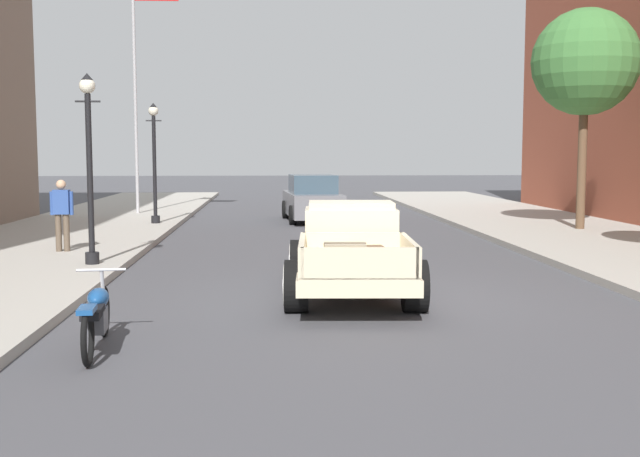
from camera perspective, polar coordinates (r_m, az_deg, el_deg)
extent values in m
plane|color=#47474C|center=(13.04, 2.97, -5.03)|extent=(140.00, 140.00, 0.00)
cube|color=beige|center=(13.00, 2.35, -2.65)|extent=(2.04, 4.99, 0.24)
cube|color=beige|center=(13.29, 2.29, -0.21)|extent=(1.62, 1.19, 0.80)
cube|color=beige|center=(13.20, 2.31, 1.75)|extent=(1.49, 1.02, 0.12)
cube|color=#3D4C5B|center=(13.84, 2.18, 0.68)|extent=(1.33, 0.12, 0.44)
cube|color=beige|center=(14.59, 2.05, -0.24)|extent=(1.41, 1.57, 0.52)
cube|color=silver|center=(15.39, 1.93, -0.01)|extent=(0.68, 0.14, 0.47)
cube|color=beige|center=(11.60, 2.67, -2.96)|extent=(1.81, 2.20, 0.04)
cube|color=beige|center=(11.55, -1.34, -1.89)|extent=(0.20, 2.10, 0.44)
cube|color=beige|center=(11.64, 6.66, -1.87)|extent=(0.20, 2.10, 0.44)
cube|color=beige|center=(10.57, 2.96, -2.60)|extent=(1.62, 0.17, 0.44)
cube|color=beige|center=(12.57, 2.44, -1.28)|extent=(1.62, 0.17, 0.44)
cylinder|color=black|center=(14.35, -1.49, -2.43)|extent=(0.41, 0.82, 0.80)
cylinder|color=silver|center=(14.35, -2.23, -2.43)|extent=(0.05, 0.66, 0.66)
cylinder|color=silver|center=(14.35, -2.27, -2.43)|extent=(0.03, 0.24, 0.24)
cylinder|color=black|center=(14.42, 5.67, -2.42)|extent=(0.41, 0.82, 0.80)
cylinder|color=silver|center=(14.44, 6.40, -2.41)|extent=(0.05, 0.66, 0.66)
cylinder|color=silver|center=(14.44, 6.44, -2.41)|extent=(0.03, 0.24, 0.24)
cylinder|color=black|center=(11.68, -1.76, -4.29)|extent=(0.41, 0.82, 0.80)
cylinder|color=silver|center=(11.69, -2.67, -4.28)|extent=(0.05, 0.66, 0.66)
cylinder|color=silver|center=(11.69, -2.72, -4.28)|extent=(0.03, 0.24, 0.24)
cylinder|color=black|center=(11.78, 7.03, -4.25)|extent=(0.41, 0.82, 0.80)
cylinder|color=silver|center=(11.80, 7.92, -4.24)|extent=(0.05, 0.66, 0.66)
cylinder|color=silver|center=(11.80, 7.97, -4.24)|extent=(0.03, 0.24, 0.24)
cube|color=gray|center=(11.21, 1.85, -2.12)|extent=(0.62, 0.47, 0.40)
cube|color=#3D2D1E|center=(11.21, 1.85, -2.12)|extent=(0.62, 0.09, 0.42)
cube|color=brown|center=(11.89, 3.66, -1.98)|extent=(0.46, 0.35, 0.28)
torus|color=black|center=(10.55, -15.70, -5.93)|extent=(0.13, 0.67, 0.67)
torus|color=black|center=(9.14, -16.84, -7.74)|extent=(0.13, 0.67, 0.67)
cube|color=#4C4C51|center=(9.78, -16.27, -6.55)|extent=(0.28, 0.46, 0.28)
ellipsoid|color=navy|center=(9.98, -16.12, -4.96)|extent=(0.30, 0.54, 0.24)
cube|color=black|center=(9.51, -16.50, -5.98)|extent=(0.27, 0.58, 0.10)
cylinder|color=silver|center=(10.43, -15.78, -4.38)|extent=(0.07, 0.26, 0.58)
cylinder|color=silver|center=(10.27, -15.91, -2.96)|extent=(0.62, 0.09, 0.04)
cube|color=navy|center=(9.08, -16.90, -5.77)|extent=(0.21, 0.41, 0.06)
cube|color=slate|center=(27.23, -0.59, 1.83)|extent=(2.03, 4.42, 0.80)
cube|color=#384C5B|center=(27.05, -0.55, 3.33)|extent=(1.66, 2.11, 0.64)
cylinder|color=black|center=(28.44, -2.57, 1.42)|extent=(0.27, 0.67, 0.66)
cylinder|color=black|center=(28.64, 0.72, 1.45)|extent=(0.27, 0.67, 0.66)
cylinder|color=black|center=(25.88, -2.03, 1.00)|extent=(0.27, 0.67, 0.66)
cylinder|color=black|center=(26.10, 1.57, 1.04)|extent=(0.27, 0.67, 0.66)
cylinder|color=brown|center=(18.68, -18.80, -0.30)|extent=(0.14, 0.14, 0.86)
cylinder|color=brown|center=(18.64, -18.27, -0.30)|extent=(0.14, 0.14, 0.86)
cube|color=#2D4C93|center=(18.60, -18.60, 1.87)|extent=(0.36, 0.22, 0.56)
cylinder|color=#2D4C93|center=(18.66, -19.26, 1.78)|extent=(0.09, 0.09, 0.54)
cylinder|color=#2D4C93|center=(18.55, -17.95, 1.80)|extent=(0.09, 0.09, 0.54)
sphere|color=tan|center=(18.58, -18.64, 3.10)|extent=(0.22, 0.22, 0.22)
cylinder|color=black|center=(16.40, -16.52, -2.11)|extent=(0.28, 0.28, 0.24)
cylinder|color=black|center=(16.26, -16.69, 3.90)|extent=(0.12, 0.12, 3.20)
cylinder|color=black|center=(16.29, -16.84, 9.01)|extent=(0.50, 0.04, 0.04)
sphere|color=silver|center=(16.31, -16.87, 10.09)|extent=(0.32, 0.32, 0.32)
cone|color=black|center=(16.33, -16.89, 10.72)|extent=(0.24, 0.24, 0.14)
cylinder|color=black|center=(25.42, -12.08, 0.66)|extent=(0.28, 0.28, 0.24)
cylinder|color=black|center=(25.34, -12.16, 4.54)|extent=(0.12, 0.12, 3.20)
cylinder|color=black|center=(25.35, -12.23, 7.82)|extent=(0.50, 0.04, 0.04)
sphere|color=silver|center=(25.37, -12.25, 8.52)|extent=(0.32, 0.32, 0.32)
cone|color=black|center=(25.38, -12.26, 8.92)|extent=(0.24, 0.24, 0.14)
cylinder|color=#B2B2B7|center=(29.86, -13.54, 9.77)|extent=(0.12, 0.12, 9.00)
cylinder|color=brown|center=(24.23, 18.84, 4.41)|extent=(0.26, 0.26, 3.75)
sphere|color=#3D7538|center=(24.37, 19.07, 11.58)|extent=(3.12, 3.12, 3.12)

